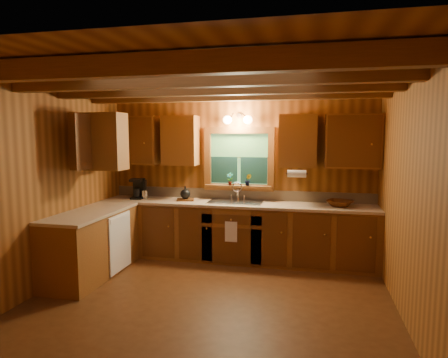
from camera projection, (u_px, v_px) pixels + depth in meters
name	position (u px, v px, depth m)	size (l,w,h in m)	color
room	(208.00, 191.00, 4.39)	(4.20, 4.20, 4.20)	#512D13
ceiling_beams	(208.00, 83.00, 4.26)	(4.20, 2.54, 0.18)	brown
base_cabinets	(199.00, 236.00, 5.84)	(4.20, 2.22, 0.86)	brown
countertop	(200.00, 206.00, 5.80)	(4.20, 2.24, 0.04)	tan
backsplash	(239.00, 194.00, 6.26)	(4.20, 0.02, 0.16)	tan
dishwasher_panel	(120.00, 242.00, 5.47)	(0.02, 0.60, 0.80)	white
upper_cabinets	(196.00, 141.00, 5.83)	(4.19, 1.77, 0.78)	brown
window	(239.00, 160.00, 6.18)	(1.12, 0.08, 1.00)	brown
window_sill	(238.00, 186.00, 6.18)	(1.06, 0.14, 0.04)	brown
wall_sconce	(238.00, 120.00, 5.99)	(0.45, 0.21, 0.17)	black
paper_towel_roll	(297.00, 174.00, 5.66)	(0.11, 0.11, 0.27)	white
dish_towel	(231.00, 232.00, 5.71)	(0.18, 0.01, 0.30)	white
sink	(236.00, 205.00, 6.00)	(0.82, 0.48, 0.43)	silver
coffee_maker	(138.00, 189.00, 6.34)	(0.18, 0.23, 0.33)	black
utensil_crock	(144.00, 194.00, 6.32)	(0.11, 0.11, 0.31)	silver
cutting_board	(185.00, 200.00, 6.16)	(0.27, 0.19, 0.02)	#562E12
teakettle	(185.00, 194.00, 6.15)	(0.16, 0.16, 0.20)	black
wicker_basket	(340.00, 203.00, 5.64)	(0.37, 0.37, 0.09)	#48230C
potted_plant_left	(230.00, 179.00, 6.15)	(0.10, 0.07, 0.20)	#562E12
potted_plant_right	(248.00, 180.00, 6.09)	(0.10, 0.08, 0.19)	#562E12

